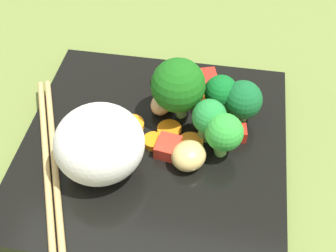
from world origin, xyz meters
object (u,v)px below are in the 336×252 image
Objects in this scene: rice_mound at (99,144)px; chopstick_pair at (50,156)px; square_plate at (154,147)px; carrot_slice_1 at (149,141)px; broccoli_floret_3 at (224,134)px.

rice_mound reaches higher than chopstick_pair.
carrot_slice_1 is at bearing -79.10° from square_plate.
square_plate is 12.82× the size of carrot_slice_1.
broccoli_floret_3 is 18.62cm from chopstick_pair.
carrot_slice_1 is 10.78cm from chopstick_pair.
square_plate is at bearing 135.57° from rice_mound.
broccoli_floret_3 is 0.25× the size of chopstick_pair.
square_plate is at bearing 100.90° from carrot_slice_1.
rice_mound is 0.41× the size of chopstick_pair.
square_plate is at bearing -90.96° from broccoli_floret_3.
broccoli_floret_3 is 2.46× the size of carrot_slice_1.
rice_mound is at bearing 61.03° from chopstick_pair.
square_plate is 5.21× the size of broccoli_floret_3.
carrot_slice_1 is (0.08, -0.42, 1.03)cm from square_plate.
rice_mound is 7.25cm from chopstick_pair.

